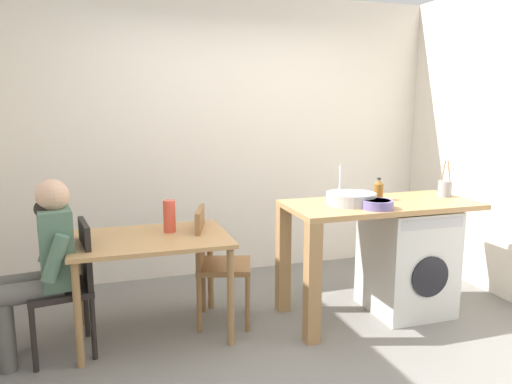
# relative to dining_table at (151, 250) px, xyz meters

# --- Properties ---
(ground_plane) EXTENTS (5.46, 5.46, 0.00)m
(ground_plane) POSITION_rel_dining_table_xyz_m (0.87, -0.52, -0.64)
(ground_plane) COLOR slate
(wall_back) EXTENTS (4.60, 0.10, 2.70)m
(wall_back) POSITION_rel_dining_table_xyz_m (0.87, 1.23, 0.71)
(wall_back) COLOR silver
(wall_back) RESTS_ON ground_plane
(dining_table) EXTENTS (1.10, 0.76, 0.74)m
(dining_table) POSITION_rel_dining_table_xyz_m (0.00, 0.00, 0.00)
(dining_table) COLOR tan
(dining_table) RESTS_ON ground_plane
(chair_person_seat) EXTENTS (0.45, 0.45, 0.90)m
(chair_person_seat) POSITION_rel_dining_table_xyz_m (-0.55, -0.09, -0.14)
(chair_person_seat) COLOR black
(chair_person_seat) RESTS_ON ground_plane
(chair_opposite) EXTENTS (0.50, 0.50, 0.90)m
(chair_opposite) POSITION_rel_dining_table_xyz_m (0.48, 0.07, -0.14)
(chair_opposite) COLOR olive
(chair_opposite) RESTS_ON ground_plane
(seated_person) EXTENTS (0.53, 0.53, 1.20)m
(seated_person) POSITION_rel_dining_table_xyz_m (-0.71, -0.11, 0.03)
(seated_person) COLOR #595651
(seated_person) RESTS_ON ground_plane
(kitchen_counter) EXTENTS (1.50, 0.68, 0.92)m
(kitchen_counter) POSITION_rel_dining_table_xyz_m (1.55, -0.18, 0.12)
(kitchen_counter) COLOR tan
(kitchen_counter) RESTS_ON ground_plane
(washing_machine) EXTENTS (0.60, 0.61, 0.86)m
(washing_machine) POSITION_rel_dining_table_xyz_m (2.02, -0.18, -0.21)
(washing_machine) COLOR silver
(washing_machine) RESTS_ON ground_plane
(sink_basin) EXTENTS (0.38, 0.38, 0.09)m
(sink_basin) POSITION_rel_dining_table_xyz_m (1.49, -0.18, 0.32)
(sink_basin) COLOR #9EA0A5
(sink_basin) RESTS_ON kitchen_counter
(tap) EXTENTS (0.02, 0.02, 0.28)m
(tap) POSITION_rel_dining_table_xyz_m (1.49, 0.00, 0.42)
(tap) COLOR #B2B2B7
(tap) RESTS_ON kitchen_counter
(bottle_tall_green) EXTENTS (0.07, 0.07, 0.18)m
(bottle_tall_green) POSITION_rel_dining_table_xyz_m (1.78, -0.09, 0.36)
(bottle_tall_green) COLOR brown
(bottle_tall_green) RESTS_ON kitchen_counter
(mixing_bowl) EXTENTS (0.23, 0.23, 0.06)m
(mixing_bowl) POSITION_rel_dining_table_xyz_m (1.60, -0.38, 0.31)
(mixing_bowl) COLOR slate
(mixing_bowl) RESTS_ON kitchen_counter
(utensil_crock) EXTENTS (0.11, 0.11, 0.30)m
(utensil_crock) POSITION_rel_dining_table_xyz_m (2.39, -0.13, 0.35)
(utensil_crock) COLOR gray
(utensil_crock) RESTS_ON kitchen_counter
(vase) EXTENTS (0.09, 0.09, 0.24)m
(vase) POSITION_rel_dining_table_xyz_m (0.15, 0.10, 0.22)
(vase) COLOR #D84C38
(vase) RESTS_ON dining_table
(scissors) EXTENTS (0.15, 0.06, 0.01)m
(scissors) POSITION_rel_dining_table_xyz_m (1.71, -0.28, 0.28)
(scissors) COLOR #B2B2B7
(scissors) RESTS_ON kitchen_counter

